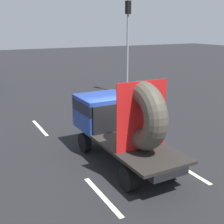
# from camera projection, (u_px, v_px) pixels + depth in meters

# --- Properties ---
(ground_plane) EXTENTS (120.00, 120.00, 0.00)m
(ground_plane) POSITION_uv_depth(u_px,v_px,m) (129.00, 159.00, 11.52)
(ground_plane) COLOR black
(flatbed_truck) EXTENTS (2.02, 5.40, 3.34)m
(flatbed_truck) POSITION_uv_depth(u_px,v_px,m) (119.00, 120.00, 11.06)
(flatbed_truck) COLOR black
(flatbed_truck) RESTS_ON ground_plane
(traffic_light) EXTENTS (0.42, 0.36, 6.74)m
(traffic_light) POSITION_uv_depth(u_px,v_px,m) (128.00, 36.00, 21.50)
(traffic_light) COLOR gray
(traffic_light) RESTS_ON ground_plane
(lane_dash_left_near) EXTENTS (0.16, 2.44, 0.01)m
(lane_dash_left_near) POSITION_uv_depth(u_px,v_px,m) (102.00, 196.00, 9.00)
(lane_dash_left_near) COLOR beige
(lane_dash_left_near) RESTS_ON ground_plane
(lane_dash_left_far) EXTENTS (0.16, 2.63, 0.01)m
(lane_dash_left_far) POSITION_uv_depth(u_px,v_px,m) (40.00, 128.00, 15.06)
(lane_dash_left_far) COLOR beige
(lane_dash_left_far) RESTS_ON ground_plane
(lane_dash_right_near) EXTENTS (0.16, 2.08, 0.01)m
(lane_dash_right_near) POSITION_uv_depth(u_px,v_px,m) (189.00, 171.00, 10.53)
(lane_dash_right_near) COLOR beige
(lane_dash_right_near) RESTS_ON ground_plane
(lane_dash_right_far) EXTENTS (0.16, 2.02, 0.01)m
(lane_dash_right_far) POSITION_uv_depth(u_px,v_px,m) (94.00, 114.00, 17.34)
(lane_dash_right_far) COLOR beige
(lane_dash_right_far) RESTS_ON ground_plane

